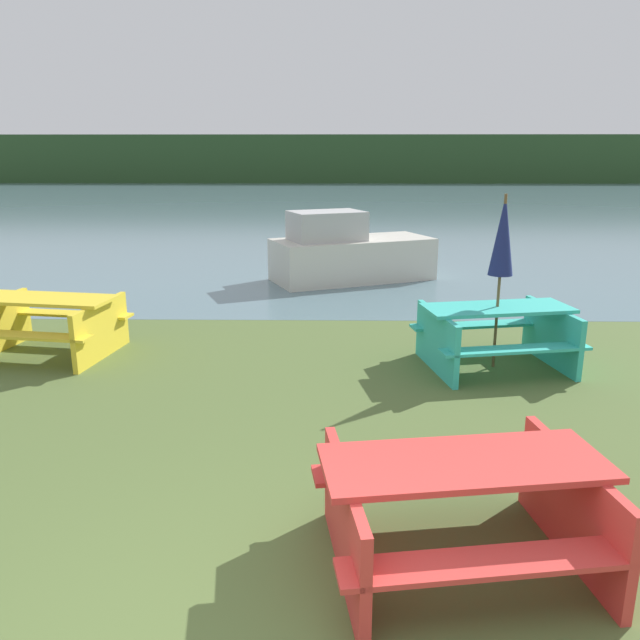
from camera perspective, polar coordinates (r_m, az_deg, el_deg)
name	(u,v)px	position (r m, az deg, el deg)	size (l,w,h in m)	color
water	(321,201)	(34.94, 0.08, 10.81)	(60.00, 50.00, 0.00)	slate
far_treeline	(324,159)	(54.84, 0.41, 14.51)	(80.00, 1.60, 4.00)	#284723
picnic_table_red	(462,502)	(4.34, 12.83, -15.93)	(2.01, 1.63, 0.77)	red
picnic_table_teal	(496,331)	(8.19, 15.75, -0.99)	(2.05, 1.69, 0.80)	#33B7A8
picnic_table_yellow	(47,320)	(9.15, -23.66, -0.04)	(2.00, 1.64, 0.79)	yellow
umbrella_navy	(503,237)	(7.95, 16.38, 7.33)	(0.30, 0.30, 2.19)	brown
boat	(348,254)	(13.32, 2.59, 6.08)	(3.63, 2.61, 1.48)	beige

